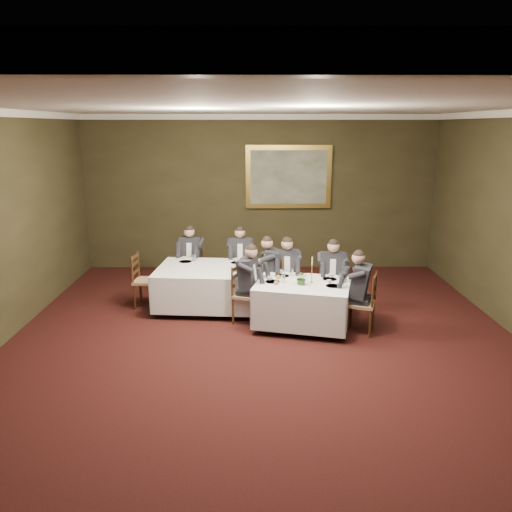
{
  "coord_description": "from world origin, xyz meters",
  "views": [
    {
      "loc": [
        -0.19,
        -6.39,
        3.25
      ],
      "look_at": [
        -0.11,
        1.63,
        1.15
      ],
      "focal_mm": 35.0,
      "sensor_mm": 36.0,
      "label": 1
    }
  ],
  "objects_px": {
    "diner_main_backright": "(331,285)",
    "table_second": "(208,284)",
    "chair_main_backleft": "(286,294)",
    "chair_sec_endleft": "(146,291)",
    "chair_sec_endright": "(272,294)",
    "painting": "(288,177)",
    "diner_sec_backleft": "(192,266)",
    "chair_main_endleft": "(246,306)",
    "chair_main_endright": "(361,315)",
    "chair_sec_backleft": "(192,277)",
    "diner_sec_backright": "(240,267)",
    "diner_sec_endright": "(271,282)",
    "diner_main_endright": "(361,302)",
    "chair_main_backright": "(331,297)",
    "centerpiece": "(302,277)",
    "diner_main_backleft": "(286,282)",
    "table_main": "(302,301)",
    "candlestick": "(312,273)",
    "diner_main_endleft": "(247,293)",
    "chair_sec_backright": "(240,278)"
  },
  "relations": [
    {
      "from": "chair_main_endleft",
      "to": "candlestick",
      "type": "distance_m",
      "value": 1.27
    },
    {
      "from": "chair_main_endleft",
      "to": "chair_sec_backright",
      "type": "height_order",
      "value": "same"
    },
    {
      "from": "diner_main_backright",
      "to": "table_second",
      "type": "bearing_deg",
      "value": -2.59
    },
    {
      "from": "chair_main_endleft",
      "to": "painting",
      "type": "height_order",
      "value": "painting"
    },
    {
      "from": "table_second",
      "to": "painting",
      "type": "bearing_deg",
      "value": 58.39
    },
    {
      "from": "diner_main_endleft",
      "to": "chair_main_endright",
      "type": "xyz_separation_m",
      "value": [
        1.85,
        -0.46,
        -0.23
      ]
    },
    {
      "from": "chair_main_endleft",
      "to": "candlestick",
      "type": "bearing_deg",
      "value": 96.7
    },
    {
      "from": "diner_sec_backright",
      "to": "diner_sec_endright",
      "type": "bearing_deg",
      "value": 120.99
    },
    {
      "from": "chair_main_endright",
      "to": "diner_sec_backleft",
      "type": "distance_m",
      "value": 3.66
    },
    {
      "from": "chair_sec_backleft",
      "to": "diner_sec_endright",
      "type": "relative_size",
      "value": 0.74
    },
    {
      "from": "chair_main_backleft",
      "to": "diner_sec_backleft",
      "type": "relative_size",
      "value": 0.74
    },
    {
      "from": "diner_main_backleft",
      "to": "chair_main_backright",
      "type": "height_order",
      "value": "diner_main_backleft"
    },
    {
      "from": "chair_main_backright",
      "to": "chair_main_endleft",
      "type": "relative_size",
      "value": 1.0
    },
    {
      "from": "diner_main_endleft",
      "to": "diner_sec_backright",
      "type": "xyz_separation_m",
      "value": [
        -0.14,
        1.59,
        0.0
      ]
    },
    {
      "from": "chair_sec_backleft",
      "to": "candlestick",
      "type": "distance_m",
      "value": 2.96
    },
    {
      "from": "chair_main_endleft",
      "to": "diner_sec_backright",
      "type": "relative_size",
      "value": 0.74
    },
    {
      "from": "diner_main_backleft",
      "to": "chair_sec_backright",
      "type": "distance_m",
      "value": 1.32
    },
    {
      "from": "chair_sec_backleft",
      "to": "diner_sec_backright",
      "type": "xyz_separation_m",
      "value": [
        0.98,
        -0.09,
        0.23
      ]
    },
    {
      "from": "candlestick",
      "to": "table_main",
      "type": "bearing_deg",
      "value": -176.37
    },
    {
      "from": "chair_sec_endright",
      "to": "painting",
      "type": "height_order",
      "value": "painting"
    },
    {
      "from": "chair_sec_endleft",
      "to": "diner_main_endright",
      "type": "bearing_deg",
      "value": 76.17
    },
    {
      "from": "chair_main_endright",
      "to": "chair_sec_backleft",
      "type": "relative_size",
      "value": 1.0
    },
    {
      "from": "diner_main_backleft",
      "to": "chair_sec_backleft",
      "type": "relative_size",
      "value": 1.35
    },
    {
      "from": "centerpiece",
      "to": "diner_sec_backright",
      "type": "bearing_deg",
      "value": 118.54
    },
    {
      "from": "chair_main_endleft",
      "to": "diner_sec_backright",
      "type": "height_order",
      "value": "diner_sec_backright"
    },
    {
      "from": "chair_main_backright",
      "to": "diner_sec_backright",
      "type": "xyz_separation_m",
      "value": [
        -1.64,
        1.15,
        0.23
      ]
    },
    {
      "from": "diner_sec_backright",
      "to": "painting",
      "type": "height_order",
      "value": "painting"
    },
    {
      "from": "diner_main_backright",
      "to": "painting",
      "type": "bearing_deg",
      "value": -74.34
    },
    {
      "from": "chair_sec_endright",
      "to": "diner_sec_endright",
      "type": "relative_size",
      "value": 0.74
    },
    {
      "from": "chair_main_backright",
      "to": "painting",
      "type": "xyz_separation_m",
      "value": [
        -0.58,
        2.91,
        1.85
      ]
    },
    {
      "from": "chair_main_endright",
      "to": "candlestick",
      "type": "xyz_separation_m",
      "value": [
        -0.79,
        0.24,
        0.65
      ]
    },
    {
      "from": "table_main",
      "to": "centerpiece",
      "type": "xyz_separation_m",
      "value": [
        -0.03,
        -0.09,
        0.44
      ]
    },
    {
      "from": "chair_main_endright",
      "to": "chair_sec_endright",
      "type": "bearing_deg",
      "value": 72.95
    },
    {
      "from": "chair_main_endright",
      "to": "chair_sec_backleft",
      "type": "distance_m",
      "value": 3.66
    },
    {
      "from": "diner_main_endright",
      "to": "chair_sec_endleft",
      "type": "height_order",
      "value": "diner_main_endright"
    },
    {
      "from": "diner_sec_backright",
      "to": "candlestick",
      "type": "distance_m",
      "value": 2.21
    },
    {
      "from": "chair_sec_endleft",
      "to": "diner_sec_backleft",
      "type": "bearing_deg",
      "value": 144.29
    },
    {
      "from": "chair_sec_endright",
      "to": "chair_sec_backleft",
      "type": "bearing_deg",
      "value": 57.76
    },
    {
      "from": "table_second",
      "to": "centerpiece",
      "type": "height_order",
      "value": "centerpiece"
    },
    {
      "from": "table_main",
      "to": "chair_main_backright",
      "type": "height_order",
      "value": "chair_main_backright"
    },
    {
      "from": "table_second",
      "to": "chair_main_backleft",
      "type": "bearing_deg",
      "value": -2.78
    },
    {
      "from": "diner_main_endright",
      "to": "chair_sec_backright",
      "type": "height_order",
      "value": "diner_main_endright"
    },
    {
      "from": "diner_sec_endright",
      "to": "painting",
      "type": "bearing_deg",
      "value": -7.82
    },
    {
      "from": "diner_sec_backleft",
      "to": "chair_sec_endleft",
      "type": "distance_m",
      "value": 1.17
    },
    {
      "from": "chair_main_endleft",
      "to": "chair_main_backright",
      "type": "bearing_deg",
      "value": 124.21
    },
    {
      "from": "chair_sec_endright",
      "to": "chair_main_endright",
      "type": "bearing_deg",
      "value": -124.84
    },
    {
      "from": "diner_main_backleft",
      "to": "chair_main_endleft",
      "type": "bearing_deg",
      "value": 40.57
    },
    {
      "from": "chair_main_backright",
      "to": "diner_main_backright",
      "type": "bearing_deg",
      "value": 90.0
    },
    {
      "from": "diner_main_endright",
      "to": "diner_sec_endright",
      "type": "height_order",
      "value": "same"
    },
    {
      "from": "chair_main_backleft",
      "to": "chair_sec_endleft",
      "type": "relative_size",
      "value": 1.0
    }
  ]
}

